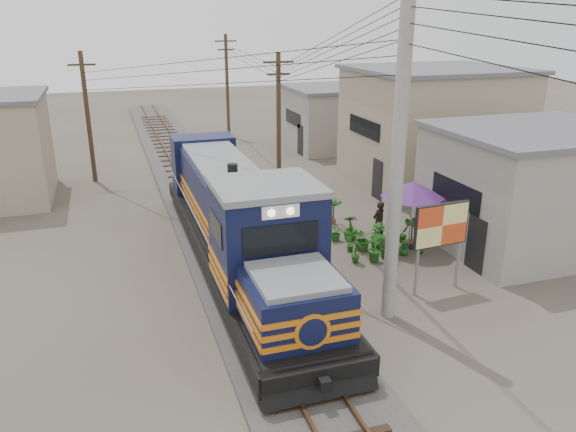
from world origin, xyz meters
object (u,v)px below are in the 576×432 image
object	(u,v)px
billboard	(441,228)
market_umbrella	(413,190)
vendor	(379,221)
locomotive	(238,221)

from	to	relation	value
billboard	market_umbrella	xyz separation A→B (m)	(1.03, 3.61, 0.14)
market_umbrella	vendor	bearing A→B (deg)	130.19
billboard	locomotive	bearing A→B (deg)	141.94
locomotive	billboard	world-z (taller)	locomotive
locomotive	billboard	xyz separation A→B (m)	(5.79, -3.89, 0.48)
locomotive	market_umbrella	bearing A→B (deg)	-2.37
market_umbrella	vendor	world-z (taller)	market_umbrella
market_umbrella	vendor	size ratio (longest dim) A/B	1.79
vendor	locomotive	bearing A→B (deg)	-12.63
locomotive	market_umbrella	xyz separation A→B (m)	(6.82, -0.28, 0.62)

